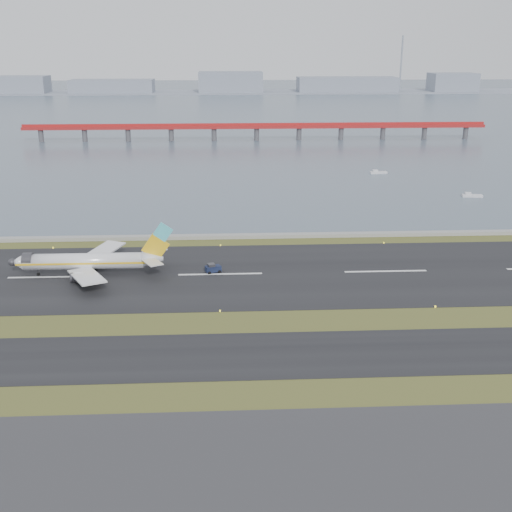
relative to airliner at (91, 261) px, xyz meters
name	(u,v)px	position (x,y,z in m)	size (l,w,h in m)	color
ground	(220,327)	(30.69, -31.25, -3.46)	(1000.00, 1000.00, 0.00)	#354619
taxiway_strip	(220,356)	(30.69, -43.25, -3.41)	(1000.00, 18.00, 0.10)	black
runway_strip	(220,274)	(30.69, -1.25, -3.41)	(1000.00, 45.00, 0.10)	black
seawall	(221,236)	(30.69, 28.75, -2.96)	(1000.00, 2.50, 1.00)	#969691
bay_water	(222,106)	(30.69, 428.75, -3.46)	(1400.00, 800.00, 1.30)	#495A68
red_pier	(257,127)	(50.69, 218.75, 3.82)	(260.00, 5.00, 10.20)	#A71C1D
far_shoreline	(234,87)	(44.31, 588.75, 2.61)	(1400.00, 80.00, 60.50)	gray
airliner	(91,261)	(0.00, 0.00, 0.00)	(38.52, 32.89, 12.80)	white
pushback_tug	(213,268)	(28.91, 0.13, -2.33)	(4.08, 3.10, 2.32)	#131B35
workboat_near	(472,196)	(120.53, 75.14, -2.91)	(7.37, 3.18, 1.73)	silver
workboat_far	(378,172)	(97.00, 119.54, -2.91)	(7.20, 2.60, 1.72)	silver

